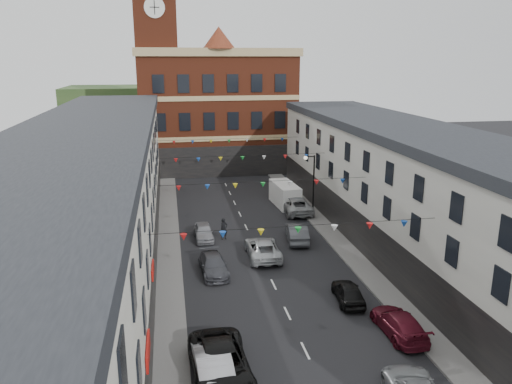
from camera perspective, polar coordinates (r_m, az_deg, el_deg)
ground at (r=34.19m, az=2.02°, el=-10.53°), size 160.00×160.00×0.00m
pavement_left at (r=35.35m, az=-9.84°, el=-9.73°), size 1.80×64.00×0.15m
pavement_right at (r=37.80m, az=11.78°, el=-8.15°), size 1.80×64.00×0.15m
terrace_left at (r=32.97m, az=-18.75°, el=-2.35°), size 8.40×56.00×10.70m
terrace_right at (r=37.46m, az=19.69°, el=-1.20°), size 8.40×56.00×9.70m
civic_building at (r=68.74m, az=-4.55°, el=9.45°), size 20.60×13.30×18.50m
clock_tower at (r=65.17m, az=-11.22°, el=14.90°), size 5.60×5.60×30.00m
distant_hill at (r=92.71m, az=-8.46°, el=8.82°), size 40.00×14.00×10.00m
street_lamp at (r=47.31m, az=6.33°, el=1.68°), size 1.10×0.36×6.00m
car_left_b at (r=24.48m, az=-4.81°, el=-19.80°), size 2.02×4.85×1.56m
car_left_c at (r=24.83m, az=-4.06°, el=-19.12°), size 2.96×6.02×1.64m
car_left_d at (r=35.68m, az=-4.88°, el=-8.32°), size 2.05×4.51×1.28m
car_left_e at (r=42.24m, az=-6.00°, el=-4.55°), size 1.61×3.89×1.32m
car_right_c at (r=29.41m, az=16.02°, el=-14.23°), size 1.93×4.58×1.32m
car_right_d at (r=32.23m, az=10.51°, el=-11.19°), size 1.90×3.92×1.29m
car_right_e at (r=41.71m, az=4.70°, el=-4.65°), size 2.16×4.68×1.49m
car_right_f at (r=49.27m, az=4.56°, el=-1.49°), size 2.74×5.70×1.57m
moving_car at (r=38.33m, az=0.79°, el=-6.45°), size 2.55×5.24×1.43m
white_van at (r=51.61m, az=3.31°, el=-0.29°), size 2.37×5.31×2.29m
pedestrian at (r=41.96m, az=-3.69°, el=-4.24°), size 0.80×0.69×1.85m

